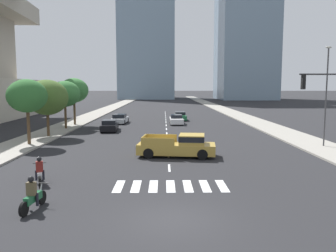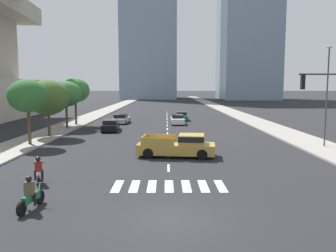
% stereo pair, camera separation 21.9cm
% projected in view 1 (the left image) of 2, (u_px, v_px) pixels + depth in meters
% --- Properties ---
extents(ground_plane, '(800.00, 800.00, 0.00)m').
position_uv_depth(ground_plane, '(173.00, 220.00, 13.19)').
color(ground_plane, '#232326').
extents(sidewalk_east, '(4.00, 260.00, 0.15)m').
position_uv_depth(sidewalk_east, '(268.00, 127.00, 43.15)').
color(sidewalk_east, gray).
rests_on(sidewalk_east, ground).
extents(sidewalk_west, '(4.00, 260.00, 0.15)m').
position_uv_depth(sidewalk_west, '(64.00, 127.00, 42.80)').
color(sidewalk_west, gray).
rests_on(sidewalk_west, ground).
extents(crosswalk_near, '(5.85, 2.20, 0.01)m').
position_uv_depth(crosswalk_near, '(171.00, 186.00, 17.73)').
color(crosswalk_near, silver).
rests_on(crosswalk_near, ground).
extents(lane_divider_center, '(0.14, 50.00, 0.01)m').
position_uv_depth(lane_divider_center, '(166.00, 125.00, 45.54)').
color(lane_divider_center, silver).
rests_on(lane_divider_center, ground).
extents(motorcycle_lead, '(0.97, 2.01, 1.49)m').
position_uv_depth(motorcycle_lead, '(40.00, 173.00, 18.12)').
color(motorcycle_lead, black).
rests_on(motorcycle_lead, ground).
extents(motorcycle_trailing, '(0.70, 2.06, 1.49)m').
position_uv_depth(motorcycle_trailing, '(33.00, 197.00, 14.22)').
color(motorcycle_trailing, black).
rests_on(motorcycle_trailing, ground).
extents(pickup_truck, '(5.90, 2.74, 1.67)m').
position_uv_depth(pickup_truck, '(180.00, 146.00, 25.12)').
color(pickup_truck, '#B28E38').
rests_on(pickup_truck, ground).
extents(sedan_white_0, '(1.85, 4.62, 1.29)m').
position_uv_depth(sedan_white_0, '(176.00, 120.00, 47.08)').
color(sedan_white_0, silver).
rests_on(sedan_white_0, ground).
extents(sedan_green_1, '(1.82, 4.39, 1.29)m').
position_uv_depth(sedan_green_1, '(180.00, 116.00, 52.41)').
color(sedan_green_1, '#1E6038').
rests_on(sedan_green_1, ground).
extents(sedan_black_2, '(2.04, 4.84, 1.32)m').
position_uv_depth(sedan_black_2, '(110.00, 126.00, 39.78)').
color(sedan_black_2, black).
rests_on(sedan_black_2, ground).
extents(sedan_silver_3, '(2.12, 4.77, 1.30)m').
position_uv_depth(sedan_silver_3, '(120.00, 119.00, 48.10)').
color(sedan_silver_3, '#B7BABF').
rests_on(sedan_silver_3, ground).
extents(street_lamp_east, '(0.50, 0.24, 8.34)m').
position_uv_depth(street_lamp_east, '(326.00, 89.00, 28.35)').
color(street_lamp_east, '#3F3F42').
rests_on(street_lamp_east, sidewalk_east).
extents(street_tree_nearest, '(3.39, 3.39, 5.66)m').
position_uv_depth(street_tree_nearest, '(27.00, 96.00, 29.35)').
color(street_tree_nearest, '#4C3823').
rests_on(street_tree_nearest, sidewalk_west).
extents(street_tree_second, '(4.21, 4.21, 5.72)m').
position_uv_depth(street_tree_second, '(47.00, 97.00, 34.36)').
color(street_tree_second, '#4C3823').
rests_on(street_tree_second, sidewalk_west).
extents(street_tree_third, '(3.64, 3.64, 5.69)m').
position_uv_depth(street_tree_third, '(65.00, 94.00, 40.57)').
color(street_tree_third, '#4C3823').
rests_on(street_tree_third, sidewalk_west).
extents(street_tree_fourth, '(3.77, 3.77, 6.12)m').
position_uv_depth(street_tree_fourth, '(74.00, 90.00, 44.69)').
color(street_tree_fourth, '#4C3823').
rests_on(street_tree_fourth, sidewalk_west).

